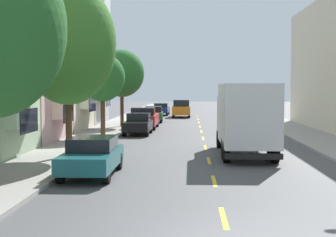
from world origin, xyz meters
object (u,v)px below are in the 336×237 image
(street_tree_third, at_px, (103,78))
(parked_sedan_navy, at_px, (161,109))
(moving_orange_sedan, at_px, (181,108))
(parked_hatchback_burgundy, at_px, (232,108))
(parked_hatchback_black, at_px, (138,124))
(parked_suv_silver, at_px, (238,109))
(parked_hatchback_forest, at_px, (153,114))
(parked_sedan_teal, at_px, (92,156))
(street_tree_farthest, at_px, (122,73))
(parked_pickup_red, at_px, (144,118))
(delivery_box_truck, at_px, (245,115))
(street_tree_second, at_px, (68,43))

(street_tree_third, distance_m, parked_sedan_navy, 28.60)
(street_tree_third, distance_m, moving_orange_sedan, 24.83)
(parked_sedan_navy, height_order, parked_hatchback_burgundy, parked_hatchback_burgundy)
(street_tree_third, height_order, parked_hatchback_black, street_tree_third)
(parked_hatchback_black, relative_size, parked_suv_silver, 0.83)
(parked_hatchback_burgundy, bearing_deg, street_tree_third, -109.44)
(parked_hatchback_forest, distance_m, parked_sedan_teal, 29.41)
(parked_hatchback_forest, bearing_deg, moving_orange_sedan, 72.81)
(street_tree_farthest, xyz_separation_m, parked_pickup_red, (1.91, -0.85, -3.60))
(parked_pickup_red, distance_m, moving_orange_sedan, 16.25)
(delivery_box_truck, height_order, parked_sedan_teal, delivery_box_truck)
(parked_sedan_teal, bearing_deg, delivery_box_truck, 42.75)
(parked_hatchback_black, height_order, moving_orange_sedan, moving_orange_sedan)
(delivery_box_truck, relative_size, parked_sedan_teal, 1.67)
(street_tree_second, distance_m, street_tree_farthest, 18.11)
(street_tree_second, relative_size, parked_hatchback_burgundy, 1.97)
(parked_sedan_navy, xyz_separation_m, parked_hatchback_burgundy, (8.61, 2.03, 0.01))
(street_tree_farthest, bearing_deg, parked_sedan_teal, -85.11)
(parked_pickup_red, bearing_deg, parked_suv_silver, 59.24)
(parked_pickup_red, relative_size, parked_hatchback_burgundy, 1.31)
(parked_sedan_teal, bearing_deg, moving_orange_sedan, 85.92)
(street_tree_farthest, relative_size, parked_sedan_teal, 1.38)
(delivery_box_truck, xyz_separation_m, parked_hatchback_forest, (-6.14, 23.60, -1.19))
(parked_suv_silver, relative_size, parked_hatchback_burgundy, 1.19)
(parked_hatchback_black, bearing_deg, street_tree_second, -99.11)
(street_tree_third, distance_m, delivery_box_truck, 11.34)
(parked_hatchback_forest, height_order, parked_hatchback_burgundy, same)
(parked_hatchback_black, relative_size, parked_sedan_navy, 0.89)
(moving_orange_sedan, bearing_deg, street_tree_third, -100.75)
(parked_pickup_red, bearing_deg, moving_orange_sedan, 80.48)
(parked_hatchback_burgundy, bearing_deg, street_tree_farthest, -116.67)
(parked_hatchback_burgundy, relative_size, parked_sedan_teal, 0.90)
(parked_hatchback_burgundy, height_order, parked_sedan_teal, parked_hatchback_burgundy)
(parked_suv_silver, xyz_separation_m, parked_hatchback_forest, (-8.64, -6.95, -0.23))
(street_tree_third, bearing_deg, parked_sedan_navy, 85.74)
(parked_hatchback_burgundy, bearing_deg, parked_sedan_teal, -101.37)
(parked_sedan_navy, bearing_deg, parked_pickup_red, -90.56)
(street_tree_third, distance_m, parked_sedan_teal, 13.89)
(parked_pickup_red, bearing_deg, parked_hatchback_burgundy, 68.35)
(street_tree_third, bearing_deg, parked_hatchback_forest, 82.67)
(street_tree_third, xyz_separation_m, parked_suv_silver, (10.70, 22.97, -2.91))
(street_tree_second, bearing_deg, parked_hatchback_black, 80.89)
(street_tree_second, xyz_separation_m, delivery_box_truck, (8.20, 1.46, -3.35))
(street_tree_second, distance_m, street_tree_third, 9.15)
(street_tree_third, xyz_separation_m, delivery_box_truck, (8.20, -7.59, -1.96))
(parked_hatchback_black, height_order, parked_pickup_red, parked_pickup_red)
(parked_pickup_red, bearing_deg, delivery_box_truck, -68.28)
(parked_sedan_teal, xyz_separation_m, moving_orange_sedan, (2.68, 37.61, 0.24))
(street_tree_third, distance_m, parked_suv_silver, 25.51)
(parked_sedan_navy, relative_size, parked_hatchback_burgundy, 1.12)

